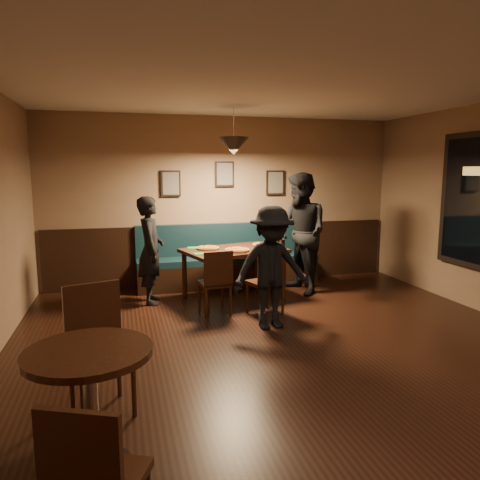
{
  "coord_description": "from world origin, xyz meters",
  "views": [
    {
      "loc": [
        -1.71,
        -3.96,
        1.91
      ],
      "look_at": [
        -0.12,
        2.03,
        0.95
      ],
      "focal_mm": 33.76,
      "sensor_mm": 36.0,
      "label": 1
    }
  ],
  "objects_px": {
    "chair_near_right": "(265,281)",
    "cafe_table": "(91,412)",
    "chair_near_left": "(215,282)",
    "booth_bench": "(229,256)",
    "diner_left": "(151,250)",
    "diner_right": "(301,234)",
    "soda_glass": "(282,245)",
    "dining_table": "(234,274)",
    "cafe_chair_near": "(100,478)",
    "diner_front": "(271,268)",
    "tabasco_bottle": "(270,244)",
    "cafe_chair_far": "(101,351)"
  },
  "relations": [
    {
      "from": "tabasco_bottle",
      "to": "cafe_table",
      "type": "height_order",
      "value": "tabasco_bottle"
    },
    {
      "from": "chair_near_left",
      "to": "diner_left",
      "type": "bearing_deg",
      "value": 130.03
    },
    {
      "from": "chair_near_right",
      "to": "cafe_table",
      "type": "distance_m",
      "value": 3.47
    },
    {
      "from": "diner_front",
      "to": "cafe_chair_far",
      "type": "relative_size",
      "value": 1.47
    },
    {
      "from": "diner_right",
      "to": "chair_near_left",
      "type": "bearing_deg",
      "value": -75.68
    },
    {
      "from": "diner_right",
      "to": "cafe_table",
      "type": "bearing_deg",
      "value": -48.37
    },
    {
      "from": "soda_glass",
      "to": "diner_right",
      "type": "bearing_deg",
      "value": 39.25
    },
    {
      "from": "chair_near_left",
      "to": "cafe_table",
      "type": "distance_m",
      "value": 3.29
    },
    {
      "from": "cafe_table",
      "to": "booth_bench",
      "type": "bearing_deg",
      "value": 66.21
    },
    {
      "from": "diner_left",
      "to": "diner_front",
      "type": "distance_m",
      "value": 1.97
    },
    {
      "from": "diner_right",
      "to": "soda_glass",
      "type": "relative_size",
      "value": 11.73
    },
    {
      "from": "chair_near_right",
      "to": "diner_right",
      "type": "height_order",
      "value": "diner_right"
    },
    {
      "from": "chair_near_left",
      "to": "cafe_table",
      "type": "xyz_separation_m",
      "value": [
        -1.4,
        -2.98,
        -0.03
      ]
    },
    {
      "from": "dining_table",
      "to": "cafe_chair_near",
      "type": "bearing_deg",
      "value": -127.15
    },
    {
      "from": "chair_near_right",
      "to": "diner_front",
      "type": "distance_m",
      "value": 0.61
    },
    {
      "from": "dining_table",
      "to": "cafe_chair_near",
      "type": "height_order",
      "value": "cafe_chair_near"
    },
    {
      "from": "chair_near_left",
      "to": "cafe_table",
      "type": "bearing_deg",
      "value": -121.66
    },
    {
      "from": "soda_glass",
      "to": "cafe_chair_near",
      "type": "distance_m",
      "value": 4.68
    },
    {
      "from": "booth_bench",
      "to": "tabasco_bottle",
      "type": "bearing_deg",
      "value": -62.89
    },
    {
      "from": "cafe_chair_near",
      "to": "chair_near_left",
      "type": "bearing_deg",
      "value": 94.35
    },
    {
      "from": "diner_left",
      "to": "soda_glass",
      "type": "height_order",
      "value": "diner_left"
    },
    {
      "from": "booth_bench",
      "to": "chair_near_right",
      "type": "bearing_deg",
      "value": -85.8
    },
    {
      "from": "dining_table",
      "to": "soda_glass",
      "type": "height_order",
      "value": "soda_glass"
    },
    {
      "from": "diner_left",
      "to": "cafe_table",
      "type": "bearing_deg",
      "value": 175.19
    },
    {
      "from": "cafe_table",
      "to": "diner_right",
      "type": "bearing_deg",
      "value": 51.45
    },
    {
      "from": "diner_right",
      "to": "cafe_table",
      "type": "height_order",
      "value": "diner_right"
    },
    {
      "from": "cafe_chair_far",
      "to": "cafe_chair_near",
      "type": "bearing_deg",
      "value": 74.89
    },
    {
      "from": "soda_glass",
      "to": "diner_left",
      "type": "bearing_deg",
      "value": 167.21
    },
    {
      "from": "diner_left",
      "to": "soda_glass",
      "type": "relative_size",
      "value": 9.65
    },
    {
      "from": "booth_bench",
      "to": "tabasco_bottle",
      "type": "distance_m",
      "value": 1.0
    },
    {
      "from": "dining_table",
      "to": "cafe_chair_far",
      "type": "xyz_separation_m",
      "value": [
        -1.79,
        -2.83,
        0.13
      ]
    },
    {
      "from": "soda_glass",
      "to": "cafe_chair_far",
      "type": "distance_m",
      "value": 3.55
    },
    {
      "from": "dining_table",
      "to": "soda_glass",
      "type": "relative_size",
      "value": 8.88
    },
    {
      "from": "chair_near_left",
      "to": "cafe_chair_near",
      "type": "height_order",
      "value": "cafe_chair_near"
    },
    {
      "from": "diner_left",
      "to": "tabasco_bottle",
      "type": "height_order",
      "value": "diner_left"
    },
    {
      "from": "cafe_chair_near",
      "to": "dining_table",
      "type": "bearing_deg",
      "value": 91.97
    },
    {
      "from": "diner_left",
      "to": "cafe_chair_far",
      "type": "height_order",
      "value": "diner_left"
    },
    {
      "from": "chair_near_right",
      "to": "cafe_table",
      "type": "height_order",
      "value": "chair_near_right"
    },
    {
      "from": "soda_glass",
      "to": "cafe_chair_near",
      "type": "relative_size",
      "value": 0.18
    },
    {
      "from": "booth_bench",
      "to": "chair_near_left",
      "type": "relative_size",
      "value": 3.42
    },
    {
      "from": "booth_bench",
      "to": "diner_left",
      "type": "bearing_deg",
      "value": -152.86
    },
    {
      "from": "booth_bench",
      "to": "diner_right",
      "type": "bearing_deg",
      "value": -37.21
    },
    {
      "from": "chair_near_left",
      "to": "diner_left",
      "type": "height_order",
      "value": "diner_left"
    },
    {
      "from": "cafe_chair_far",
      "to": "tabasco_bottle",
      "type": "bearing_deg",
      "value": -146.82
    },
    {
      "from": "booth_bench",
      "to": "dining_table",
      "type": "relative_size",
      "value": 2.11
    },
    {
      "from": "chair_near_right",
      "to": "booth_bench",
      "type": "bearing_deg",
      "value": 75.43
    },
    {
      "from": "cafe_chair_near",
      "to": "cafe_table",
      "type": "bearing_deg",
      "value": 120.66
    },
    {
      "from": "booth_bench",
      "to": "chair_near_left",
      "type": "distance_m",
      "value": 1.51
    },
    {
      "from": "dining_table",
      "to": "diner_left",
      "type": "distance_m",
      "value": 1.27
    },
    {
      "from": "dining_table",
      "to": "diner_front",
      "type": "xyz_separation_m",
      "value": [
        0.14,
        -1.3,
        0.37
      ]
    }
  ]
}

